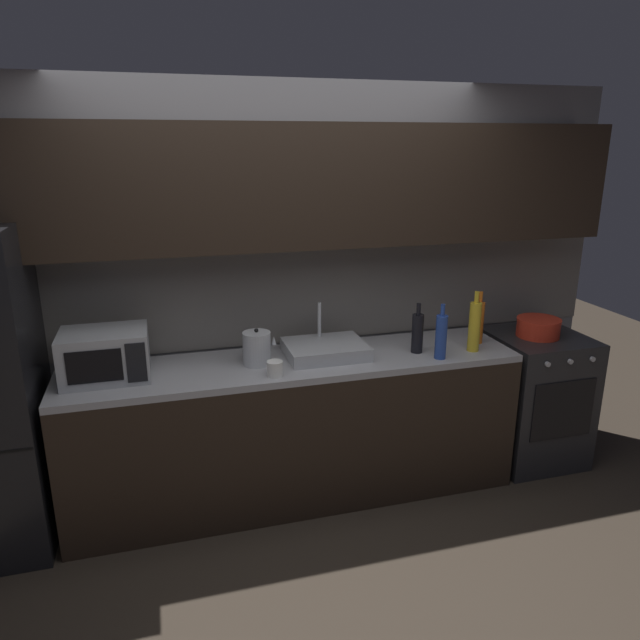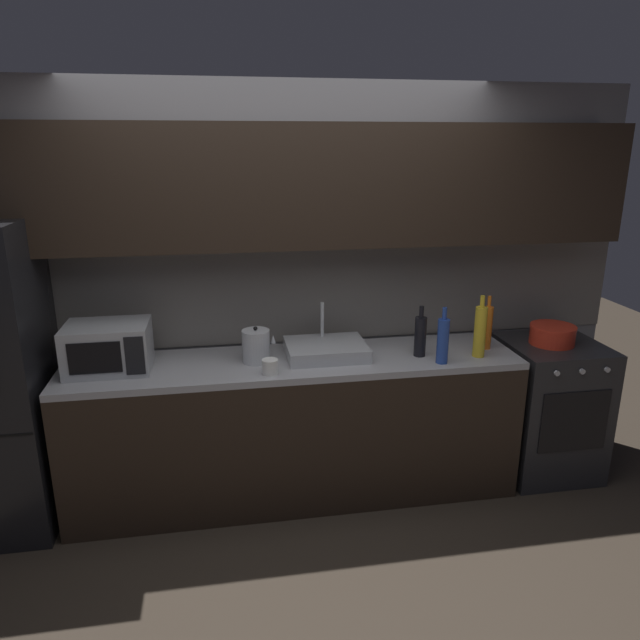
# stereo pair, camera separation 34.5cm
# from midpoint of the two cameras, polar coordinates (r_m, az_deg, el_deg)

# --- Properties ---
(ground_plane) EXTENTS (10.00, 10.00, 0.00)m
(ground_plane) POSITION_cam_midpoint_polar(r_m,az_deg,el_deg) (3.21, -1.52, -25.01)
(ground_plane) COLOR #2D261E
(back_wall) EXTENTS (4.45, 0.44, 2.50)m
(back_wall) POSITION_cam_midpoint_polar(r_m,az_deg,el_deg) (3.61, -6.47, 7.34)
(back_wall) COLOR slate
(back_wall) RESTS_ON ground
(counter_run) EXTENTS (2.71, 0.60, 0.90)m
(counter_run) POSITION_cam_midpoint_polar(r_m,az_deg,el_deg) (3.68, -5.11, -10.55)
(counter_run) COLOR black
(counter_run) RESTS_ON ground
(oven_range) EXTENTS (0.60, 0.62, 0.90)m
(oven_range) POSITION_cam_midpoint_polar(r_m,az_deg,el_deg) (4.28, 17.93, -7.24)
(oven_range) COLOR #232326
(oven_range) RESTS_ON ground
(microwave) EXTENTS (0.46, 0.35, 0.27)m
(microwave) POSITION_cam_midpoint_polar(r_m,az_deg,el_deg) (3.45, -22.91, -3.19)
(microwave) COLOR #A8AAAF
(microwave) RESTS_ON counter_run
(sink_basin) EXTENTS (0.48, 0.38, 0.30)m
(sink_basin) POSITION_cam_midpoint_polar(r_m,az_deg,el_deg) (3.55, -2.27, -2.89)
(sink_basin) COLOR #ADAFB5
(sink_basin) RESTS_ON counter_run
(kettle) EXTENTS (0.20, 0.16, 0.22)m
(kettle) POSITION_cam_midpoint_polar(r_m,az_deg,el_deg) (3.43, -9.03, -2.78)
(kettle) COLOR #B7BABF
(kettle) RESTS_ON counter_run
(wine_bottle_dark) EXTENTS (0.07, 0.07, 0.31)m
(wine_bottle_dark) POSITION_cam_midpoint_polar(r_m,az_deg,el_deg) (3.60, 6.78, -1.26)
(wine_bottle_dark) COLOR black
(wine_bottle_dark) RESTS_ON counter_run
(wine_bottle_blue) EXTENTS (0.07, 0.07, 0.34)m
(wine_bottle_blue) POSITION_cam_midpoint_polar(r_m,az_deg,el_deg) (3.51, 8.97, -1.61)
(wine_bottle_blue) COLOR #234299
(wine_bottle_blue) RESTS_ON counter_run
(wine_bottle_yellow) EXTENTS (0.07, 0.07, 0.38)m
(wine_bottle_yellow) POSITION_cam_midpoint_polar(r_m,az_deg,el_deg) (3.67, 12.23, -0.62)
(wine_bottle_yellow) COLOR gold
(wine_bottle_yellow) RESTS_ON counter_run
(wine_bottle_orange) EXTENTS (0.06, 0.06, 0.34)m
(wine_bottle_orange) POSITION_cam_midpoint_polar(r_m,az_deg,el_deg) (3.83, 12.75, -0.22)
(wine_bottle_orange) COLOR orange
(wine_bottle_orange) RESTS_ON counter_run
(mug_white) EXTENTS (0.09, 0.09, 0.09)m
(mug_white) POSITION_cam_midpoint_polar(r_m,az_deg,el_deg) (3.26, -7.45, -4.78)
(mug_white) COLOR silver
(mug_white) RESTS_ON counter_run
(cooking_pot) EXTENTS (0.28, 0.28, 0.12)m
(cooking_pot) POSITION_cam_midpoint_polar(r_m,az_deg,el_deg) (4.10, 18.26, -0.72)
(cooking_pot) COLOR red
(cooking_pot) RESTS_ON oven_range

